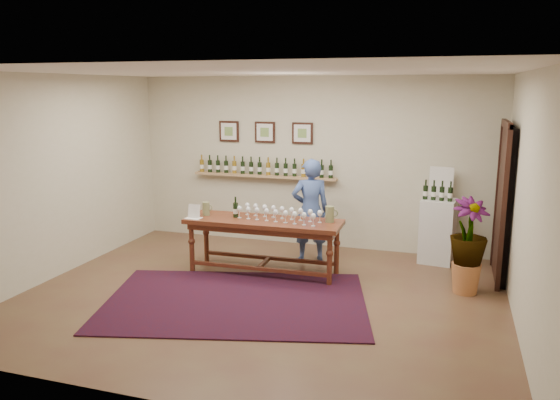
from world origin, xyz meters
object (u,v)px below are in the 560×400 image
(display_pedestal, at_px, (438,231))
(person, at_px, (310,210))
(tasting_table, at_px, (264,228))
(potted_plant, at_px, (468,246))

(display_pedestal, distance_m, person, 1.95)
(tasting_table, relative_size, potted_plant, 2.07)
(potted_plant, bearing_deg, person, 162.31)
(display_pedestal, bearing_deg, tasting_table, -151.26)
(display_pedestal, height_order, person, person)
(display_pedestal, bearing_deg, potted_plant, -71.76)
(display_pedestal, relative_size, potted_plant, 0.90)
(tasting_table, xyz_separation_m, person, (0.48, 0.78, 0.12))
(potted_plant, relative_size, person, 0.68)
(potted_plant, height_order, person, person)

